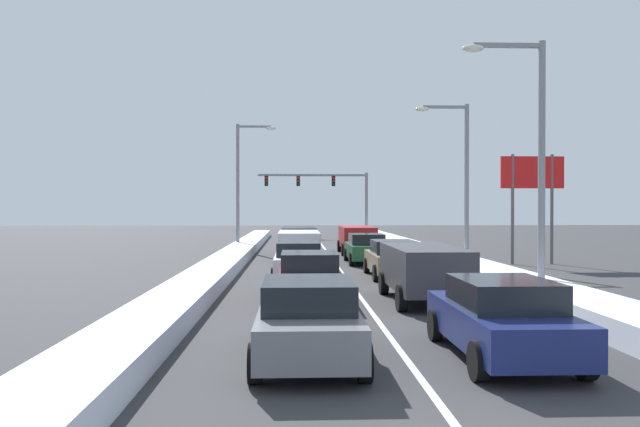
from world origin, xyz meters
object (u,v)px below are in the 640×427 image
object	(u,v)px
sedan_navy_right_lane_nearest	(501,318)
sedan_green_right_lane_fourth	(366,248)
street_lamp_left_mid	(243,175)
street_lamp_right_near	(530,144)
sedan_maroon_center_lane_second	(309,277)
sedan_white_center_lane_third	(298,261)
sedan_gray_center_lane_nearest	(308,319)
suv_silver_center_lane_fourth	(299,245)
sedan_tan_right_lane_third	(393,258)
traffic_light_gantry	(328,188)
suv_red_right_lane_fifth	(357,237)
street_lamp_right_mid	(459,169)
suv_charcoal_right_lane_second	(423,268)
roadside_sign_right	(532,184)
suv_black_center_lane_fifth	(299,238)

from	to	relation	value
sedan_navy_right_lane_nearest	sedan_green_right_lane_fourth	size ratio (longest dim) A/B	1.00
street_lamp_left_mid	street_lamp_right_near	bearing A→B (deg)	-63.80
sedan_maroon_center_lane_second	sedan_white_center_lane_third	size ratio (longest dim) A/B	1.00
sedan_navy_right_lane_nearest	sedan_gray_center_lane_nearest	bearing A→B (deg)	179.61
suv_silver_center_lane_fourth	street_lamp_left_mid	world-z (taller)	street_lamp_left_mid
suv_silver_center_lane_fourth	sedan_maroon_center_lane_second	bearing A→B (deg)	-88.95
sedan_tan_right_lane_third	traffic_light_gantry	size ratio (longest dim) A/B	0.42
suv_red_right_lane_fifth	suv_silver_center_lane_fourth	world-z (taller)	same
sedan_tan_right_lane_third	sedan_maroon_center_lane_second	world-z (taller)	same
traffic_light_gantry	street_lamp_right_mid	distance (m)	29.96
suv_charcoal_right_lane_second	sedan_maroon_center_lane_second	bearing A→B (deg)	179.14
sedan_maroon_center_lane_second	sedan_white_center_lane_third	bearing A→B (deg)	92.97
suv_charcoal_right_lane_second	sedan_tan_right_lane_third	world-z (taller)	suv_charcoal_right_lane_second
suv_red_right_lane_fifth	sedan_maroon_center_lane_second	bearing A→B (deg)	-100.00
suv_silver_center_lane_fourth	suv_red_right_lane_fifth	bearing A→B (deg)	64.77
street_lamp_left_mid	traffic_light_gantry	bearing A→B (deg)	70.06
sedan_tan_right_lane_third	traffic_light_gantry	distance (m)	34.73
street_lamp_right_near	sedan_green_right_lane_fourth	bearing A→B (deg)	107.37
sedan_green_right_lane_fourth	sedan_maroon_center_lane_second	size ratio (longest dim) A/B	1.00
suv_red_right_lane_fifth	traffic_light_gantry	distance (m)	22.01
sedan_gray_center_lane_nearest	sedan_white_center_lane_third	size ratio (longest dim) A/B	1.00
suv_charcoal_right_lane_second	sedan_tan_right_lane_third	bearing A→B (deg)	88.82
sedan_tan_right_lane_third	roadside_sign_right	xyz separation A→B (m)	(7.89, 5.43, 3.25)
sedan_green_right_lane_fourth	suv_black_center_lane_fifth	xyz separation A→B (m)	(-3.37, 5.16, 0.25)
suv_red_right_lane_fifth	sedan_gray_center_lane_nearest	size ratio (longest dim) A/B	1.09
street_lamp_right_mid	roadside_sign_right	xyz separation A→B (m)	(3.83, 0.50, -0.73)
sedan_navy_right_lane_nearest	traffic_light_gantry	distance (m)	48.22
suv_black_center_lane_fifth	traffic_light_gantry	bearing A→B (deg)	82.61
suv_red_right_lane_fifth	sedan_white_center_lane_third	bearing A→B (deg)	-105.01
sedan_maroon_center_lane_second	street_lamp_right_mid	distance (m)	14.35
sedan_navy_right_lane_nearest	sedan_gray_center_lane_nearest	xyz separation A→B (m)	(-3.64, 0.02, 0.00)
sedan_gray_center_lane_nearest	sedan_maroon_center_lane_second	distance (m)	6.98
sedan_gray_center_lane_nearest	suv_silver_center_lane_fourth	size ratio (longest dim) A/B	0.92
suv_charcoal_right_lane_second	suv_black_center_lane_fifth	bearing A→B (deg)	101.30
suv_charcoal_right_lane_second	sedan_tan_right_lane_third	size ratio (longest dim) A/B	1.09
street_lamp_right_mid	suv_black_center_lane_fifth	bearing A→B (deg)	140.22
roadside_sign_right	street_lamp_left_mid	bearing A→B (deg)	144.96
traffic_light_gantry	roadside_sign_right	size ratio (longest dim) A/B	1.93
traffic_light_gantry	street_lamp_left_mid	bearing A→B (deg)	-109.94
sedan_gray_center_lane_nearest	suv_silver_center_lane_fourth	distance (m)	18.64
suv_charcoal_right_lane_second	street_lamp_right_near	distance (m)	5.28
sedan_gray_center_lane_nearest	sedan_white_center_lane_third	distance (m)	12.53
sedan_tan_right_lane_third	sedan_maroon_center_lane_second	distance (m)	7.47
suv_charcoal_right_lane_second	roadside_sign_right	bearing A→B (deg)	56.31
street_lamp_right_near	traffic_light_gantry	bearing A→B (deg)	95.89
street_lamp_right_near	roadside_sign_right	bearing A→B (deg)	68.34
suv_charcoal_right_lane_second	sedan_green_right_lane_fourth	size ratio (longest dim) A/B	1.09
suv_black_center_lane_fifth	street_lamp_left_mid	world-z (taller)	street_lamp_left_mid
street_lamp_right_near	sedan_tan_right_lane_third	bearing A→B (deg)	120.35
sedan_tan_right_lane_third	traffic_light_gantry	bearing A→B (deg)	91.24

